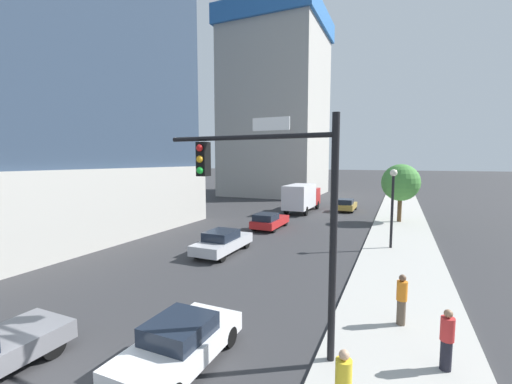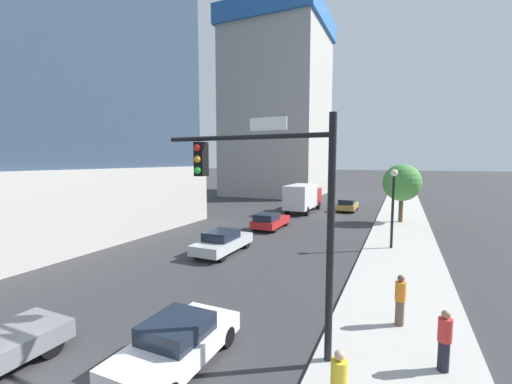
% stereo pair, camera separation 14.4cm
% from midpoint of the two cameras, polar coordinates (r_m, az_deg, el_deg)
% --- Properties ---
extents(sidewalk, '(4.34, 120.00, 0.15)m').
position_cam_midpoint_polar(sidewalk, '(24.68, 23.84, -7.90)').
color(sidewalk, '#B2AFA8').
rests_on(sidewalk, ground).
extents(construction_building, '(15.55, 24.65, 37.88)m').
position_cam_midpoint_polar(construction_building, '(55.71, 3.53, 16.10)').
color(construction_building, '#B2AFA8').
rests_on(construction_building, ground).
extents(traffic_light_pole, '(5.22, 0.48, 6.69)m').
position_cam_midpoint_polar(traffic_light_pole, '(9.18, 2.76, -0.01)').
color(traffic_light_pole, black).
rests_on(traffic_light_pole, sidewalk).
extents(street_lamp, '(0.44, 0.44, 4.93)m').
position_cam_midpoint_polar(street_lamp, '(21.81, 22.68, -0.58)').
color(street_lamp, black).
rests_on(street_lamp, sidewalk).
extents(street_tree, '(3.27, 3.27, 5.15)m').
position_cam_midpoint_polar(street_tree, '(31.56, 23.91, 1.50)').
color(street_tree, brown).
rests_on(street_tree, sidewalk).
extents(car_gold, '(1.86, 4.07, 1.39)m').
position_cam_midpoint_polar(car_gold, '(37.49, 15.42, -2.21)').
color(car_gold, '#AD8938').
rests_on(car_gold, ground).
extents(car_silver, '(1.88, 4.59, 1.40)m').
position_cam_midpoint_polar(car_silver, '(20.01, -6.11, -8.68)').
color(car_silver, '#B7B7BC').
rests_on(car_silver, ground).
extents(car_white, '(1.80, 4.01, 1.31)m').
position_cam_midpoint_polar(car_white, '(10.02, -13.66, -24.34)').
color(car_white, silver).
rests_on(car_white, ground).
extents(car_red, '(1.90, 4.27, 1.37)m').
position_cam_midpoint_polar(car_red, '(26.83, 2.19, -5.06)').
color(car_red, red).
rests_on(car_red, ground).
extents(box_truck, '(2.37, 7.25, 3.04)m').
position_cam_midpoint_polar(box_truck, '(35.70, 7.91, -0.80)').
color(box_truck, '#B21E1E').
rests_on(box_truck, ground).
extents(pedestrian_orange_shirt, '(0.34, 0.34, 1.71)m').
position_cam_midpoint_polar(pedestrian_orange_shirt, '(12.32, 23.87, -16.80)').
color(pedestrian_orange_shirt, brown).
rests_on(pedestrian_orange_shirt, sidewalk).
extents(pedestrian_red_shirt, '(0.34, 0.34, 1.63)m').
position_cam_midpoint_polar(pedestrian_red_shirt, '(10.48, 30.11, -21.45)').
color(pedestrian_red_shirt, black).
rests_on(pedestrian_red_shirt, sidewalk).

